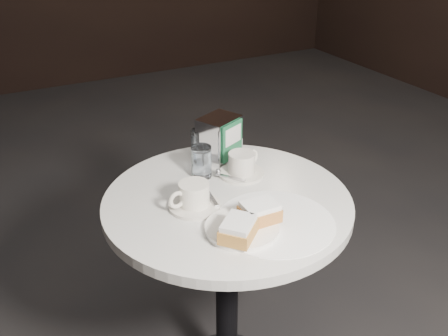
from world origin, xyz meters
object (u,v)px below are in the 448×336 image
cafe_table (227,254)px  coffee_cup_left (194,197)px  coffee_cup_right (242,165)px  water_glass_right (201,145)px  beignet_plate (246,224)px  napkin_dispenser (220,138)px  water_glass_left (201,162)px

cafe_table → coffee_cup_left: bearing=-179.2°
coffee_cup_left → coffee_cup_right: bearing=18.3°
coffee_cup_right → water_glass_right: bearing=90.8°
beignet_plate → water_glass_right: water_glass_right is taller
coffee_cup_left → coffee_cup_right: size_ratio=0.90×
coffee_cup_left → napkin_dispenser: (0.20, 0.23, 0.04)m
beignet_plate → water_glass_right: size_ratio=2.53×
cafe_table → napkin_dispenser: size_ratio=4.93×
water_glass_left → napkin_dispenser: (0.10, 0.08, 0.02)m
coffee_cup_left → water_glass_left: 0.18m
water_glass_right → napkin_dispenser: 0.07m
cafe_table → water_glass_right: size_ratio=7.57×
water_glass_right → coffee_cup_right: bearing=-68.0°
cafe_table → napkin_dispenser: napkin_dispenser is taller
water_glass_left → napkin_dispenser: size_ratio=0.65×
coffee_cup_left → coffee_cup_right: 0.23m
water_glass_right → beignet_plate: bearing=-100.1°
coffee_cup_right → beignet_plate: bearing=-138.7°
coffee_cup_right → water_glass_left: 0.12m
beignet_plate → cafe_table: bearing=77.9°
cafe_table → water_glass_right: water_glass_right is taller
water_glass_left → water_glass_right: 0.12m
coffee_cup_right → napkin_dispenser: 0.13m
napkin_dispenser → water_glass_right: bearing=125.8°
coffee_cup_left → water_glass_right: bearing=53.1°
coffee_cup_left → water_glass_right: size_ratio=1.62×
cafe_table → coffee_cup_left: size_ratio=4.67×
water_glass_left → beignet_plate: bearing=-94.8°
beignet_plate → napkin_dispenser: size_ratio=1.65×
coffee_cup_left → water_glass_right: (0.14, 0.26, 0.02)m
cafe_table → napkin_dispenser: (0.09, 0.23, 0.27)m
cafe_table → coffee_cup_left: coffee_cup_left is taller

